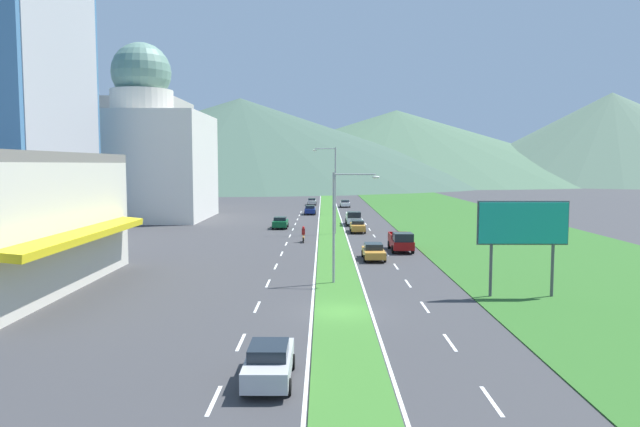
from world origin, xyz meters
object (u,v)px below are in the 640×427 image
at_px(street_lamp_mid, 333,185).
at_px(pickup_truck_1, 401,242).
at_px(car_0, 345,203).
at_px(car_6, 312,201).
at_px(car_1, 373,251).
at_px(car_5, 358,226).
at_px(car_4, 280,222).
at_px(street_lamp_near, 340,218).
at_px(pickup_truck_0, 354,218).
at_px(motorcycle_rider, 303,236).
at_px(billboard_roadside, 523,226).
at_px(car_2, 310,210).
at_px(car_3, 269,362).

xyz_separation_m(street_lamp_mid, pickup_truck_1, (6.53, -14.34, -5.08)).
bearing_deg(car_0, car_6, -132.63).
bearing_deg(car_1, car_5, -179.47).
xyz_separation_m(car_4, pickup_truck_1, (13.54, -21.00, 0.18)).
bearing_deg(car_1, street_lamp_near, -17.53).
height_order(car_5, pickup_truck_0, pickup_truck_0).
height_order(street_lamp_near, pickup_truck_1, street_lamp_near).
relative_size(pickup_truck_0, pickup_truck_1, 1.00).
height_order(car_1, pickup_truck_0, pickup_truck_0).
bearing_deg(street_lamp_near, car_5, 84.33).
bearing_deg(street_lamp_near, motorcycle_rider, 98.53).
relative_size(billboard_roadside, car_2, 1.50).
bearing_deg(pickup_truck_0, car_2, -159.62).
bearing_deg(car_4, billboard_roadside, -155.53).
distance_m(street_lamp_near, street_lamp_mid, 30.08).
height_order(car_4, car_6, car_4).
relative_size(car_4, pickup_truck_1, 0.83).
height_order(car_4, car_5, car_4).
bearing_deg(car_2, car_4, 170.82).
height_order(car_6, pickup_truck_1, pickup_truck_1).
height_order(street_lamp_mid, car_4, street_lamp_mid).
xyz_separation_m(street_lamp_mid, car_4, (-7.01, 6.66, -5.26)).
height_order(pickup_truck_1, motorcycle_rider, pickup_truck_1).
xyz_separation_m(billboard_roadside, pickup_truck_0, (-8.60, 45.32, -3.68)).
xyz_separation_m(street_lamp_mid, car_5, (3.16, 2.12, -5.29)).
height_order(car_3, motorcycle_rider, motorcycle_rider).
bearing_deg(billboard_roadside, motorcycle_rider, 119.29).
distance_m(street_lamp_near, pickup_truck_0, 41.21).
bearing_deg(car_4, street_lamp_mid, -133.54).
xyz_separation_m(billboard_roadside, motorcycle_rider, (-15.11, 26.94, -3.91)).
xyz_separation_m(car_2, car_3, (0.08, -77.99, 0.01)).
bearing_deg(car_1, car_0, -179.86).
bearing_deg(car_1, car_3, -12.62).
xyz_separation_m(street_lamp_mid, pickup_truck_0, (3.10, 10.87, -5.08)).
bearing_deg(car_4, car_1, -158.25).
relative_size(car_3, car_6, 0.99).
distance_m(street_lamp_mid, car_2, 29.24).
xyz_separation_m(billboard_roadside, car_0, (-8.50, 80.14, -3.92)).
bearing_deg(car_1, car_6, -174.42).
relative_size(billboard_roadside, car_1, 1.35).
xyz_separation_m(car_1, motorcycle_rider, (-6.77, 11.80, -0.00)).
bearing_deg(street_lamp_near, car_6, 92.49).
distance_m(car_3, pickup_truck_0, 60.66).
height_order(car_0, car_1, car_1).
relative_size(street_lamp_near, pickup_truck_1, 1.50).
distance_m(street_lamp_mid, pickup_truck_0, 12.39).
height_order(street_lamp_near, car_6, street_lamp_near).
relative_size(street_lamp_near, billboard_roadside, 1.28).
bearing_deg(car_3, billboard_roadside, -45.19).
distance_m(car_5, motorcycle_rider, 11.66).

